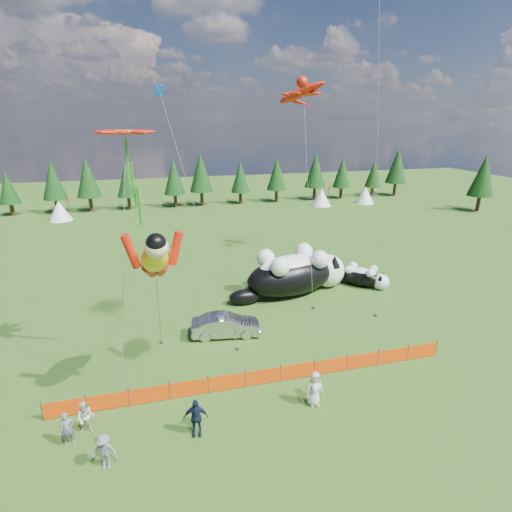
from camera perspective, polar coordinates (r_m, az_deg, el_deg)
The scene contains 16 objects.
ground at distance 25.40m, azimuth -0.88°, elevation -13.91°, with size 160.00×160.00×0.00m, color #15370A.
safety_fence at distance 22.72m, azimuth 1.00°, elevation -16.84°, with size 22.06×0.06×1.10m.
tree_line at distance 66.62m, azimuth -10.28°, elevation 10.34°, with size 90.00×4.00×8.00m, color black, non-canonical shape.
festival_tents at distance 63.99m, azimuth 0.19°, elevation 7.92°, with size 50.00×3.20×2.80m, color white, non-canonical shape.
cat_large at distance 32.98m, azimuth 5.73°, elevation -2.36°, with size 10.50×5.36×3.83m.
cat_small at distance 35.77m, azimuth 15.03°, elevation -2.81°, with size 4.11×4.02×1.85m.
car at distance 27.07m, azimuth -4.33°, elevation -9.86°, with size 1.59×4.57×1.50m, color #B9BABE.
spectator_a at distance 20.94m, azimuth -25.35°, elevation -21.47°, with size 0.61×0.40×1.67m, color slate.
spectator_b at distance 21.22m, azimuth -23.14°, elevation -20.48°, with size 0.82×0.48×1.69m, color beige.
spectator_c at distance 19.75m, azimuth -8.60°, elevation -21.86°, with size 1.12×0.58×1.92m, color #121A34.
spectator_d at distance 19.34m, azimuth -20.88°, elevation -24.67°, with size 1.09×0.56×1.69m, color slate.
spectator_e at distance 21.36m, azimuth 8.37°, elevation -18.27°, with size 0.93×0.60×1.90m, color beige.
superhero_kite at distance 19.00m, azimuth -14.30°, elevation -0.40°, with size 3.87×7.60×10.35m.
gecko_kite at distance 35.74m, azimuth 6.54°, elevation 22.18°, with size 6.51×11.10×17.84m.
flower_kite at distance 20.99m, azimuth -18.17°, elevation 16.02°, with size 2.94×4.23×13.43m.
diamond_kite_a at distance 25.29m, azimuth -12.84°, elevation 19.58°, with size 4.05×4.46×16.33m.
Camera 1 is at (-4.99, -20.70, 13.85)m, focal length 28.00 mm.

